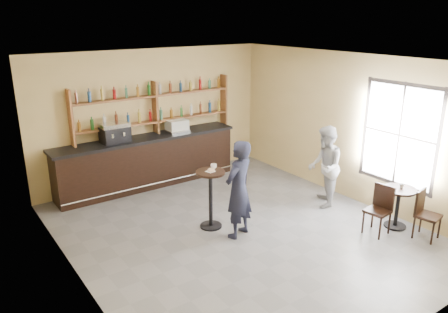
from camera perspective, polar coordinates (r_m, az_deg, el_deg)
floor at (r=8.49m, az=2.03°, el=-9.67°), size 7.00×7.00×0.00m
ceiling at (r=7.55m, az=2.30°, el=12.33°), size 7.00×7.00×0.00m
wall_back at (r=10.77m, az=-9.21°, el=5.24°), size 7.00×0.00×7.00m
wall_front at (r=5.70m, az=24.16°, el=-8.06°), size 7.00×0.00×7.00m
wall_left at (r=6.61m, az=-19.10°, el=-3.86°), size 0.00×7.00×7.00m
wall_right at (r=9.92m, az=16.13°, el=3.64°), size 0.00×7.00×7.00m
window_pane at (r=9.22m, az=21.91°, el=2.60°), size 0.00×2.00×2.00m
window_frame at (r=9.21m, az=21.89°, el=2.60°), size 0.04×1.70×2.10m
shelf_unit at (r=10.61m, az=-8.95°, el=6.23°), size 4.00×0.26×1.40m
liquor_bottles at (r=10.58m, az=-9.00°, el=7.13°), size 3.68×0.10×1.00m
bar_counter at (r=10.58m, az=-9.93°, el=-0.63°), size 4.48×0.87×1.21m
espresso_machine at (r=10.07m, az=-14.06°, el=3.05°), size 0.65×0.44×0.44m
pastry_case at (r=10.72m, az=-6.18°, el=4.01°), size 0.55×0.46×0.30m
pedestal_table at (r=8.40m, az=-1.75°, el=-5.64°), size 0.56×0.56×1.15m
napkin at (r=8.19m, az=-1.79°, el=-1.95°), size 0.18×0.18×0.00m
donut at (r=8.18m, az=-1.69°, el=-1.78°), size 0.16×0.16×0.05m
cup_pedestal at (r=8.33m, az=-1.37°, el=-1.28°), size 0.15×0.15×0.09m
man_main at (r=7.96m, az=1.92°, el=-4.33°), size 0.78×0.64×1.85m
cafe_table at (r=9.11m, az=21.69°, el=-6.24°), size 0.81×0.81×0.80m
cup_cafe at (r=8.99m, az=22.19°, el=-3.58°), size 0.11×0.11×0.09m
chair_west at (r=8.68m, az=19.43°, el=-6.68°), size 0.46×0.46×0.94m
chair_south at (r=8.86m, az=25.13°, el=-6.98°), size 0.47×0.47×0.92m
patron_second at (r=9.49m, az=13.02°, el=-1.31°), size 1.07×1.07×1.75m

